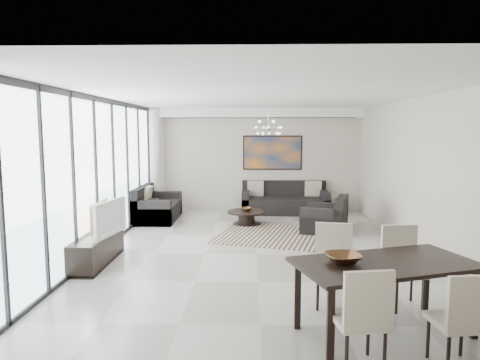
{
  "coord_description": "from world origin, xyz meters",
  "views": [
    {
      "loc": [
        -0.12,
        -7.69,
        2.28
      ],
      "look_at": [
        -0.34,
        1.18,
        1.25
      ],
      "focal_mm": 32.0,
      "sensor_mm": 36.0,
      "label": 1
    }
  ],
  "objects_px": {
    "tv_console": "(97,249)",
    "television": "(105,218)",
    "sofa_main": "(285,202)",
    "dining_table": "(386,269)",
    "coffee_table": "(246,217)"
  },
  "relations": [
    {
      "from": "tv_console",
      "to": "television",
      "type": "relative_size",
      "value": 1.54
    },
    {
      "from": "television",
      "to": "sofa_main",
      "type": "bearing_deg",
      "value": -27.04
    },
    {
      "from": "tv_console",
      "to": "dining_table",
      "type": "distance_m",
      "value": 4.84
    },
    {
      "from": "dining_table",
      "to": "coffee_table",
      "type": "bearing_deg",
      "value": 105.96
    },
    {
      "from": "tv_console",
      "to": "television",
      "type": "bearing_deg",
      "value": -5.84
    },
    {
      "from": "coffee_table",
      "to": "sofa_main",
      "type": "bearing_deg",
      "value": 55.17
    },
    {
      "from": "coffee_table",
      "to": "tv_console",
      "type": "relative_size",
      "value": 0.58
    },
    {
      "from": "coffee_table",
      "to": "sofa_main",
      "type": "relative_size",
      "value": 0.39
    },
    {
      "from": "tv_console",
      "to": "dining_table",
      "type": "height_order",
      "value": "dining_table"
    },
    {
      "from": "sofa_main",
      "to": "dining_table",
      "type": "bearing_deg",
      "value": -85.52
    },
    {
      "from": "television",
      "to": "dining_table",
      "type": "xyz_separation_m",
      "value": [
        3.99,
        -2.42,
        -0.06
      ]
    },
    {
      "from": "coffee_table",
      "to": "television",
      "type": "bearing_deg",
      "value": -126.74
    },
    {
      "from": "coffee_table",
      "to": "tv_console",
      "type": "height_order",
      "value": "tv_console"
    },
    {
      "from": "coffee_table",
      "to": "television",
      "type": "height_order",
      "value": "television"
    },
    {
      "from": "coffee_table",
      "to": "sofa_main",
      "type": "xyz_separation_m",
      "value": [
        1.05,
        1.51,
        0.11
      ]
    }
  ]
}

